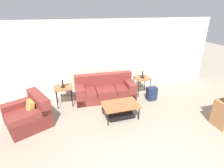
{
  "coord_description": "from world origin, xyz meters",
  "views": [
    {
      "loc": [
        -1.42,
        -1.51,
        2.91
      ],
      "look_at": [
        0.02,
        3.13,
        0.8
      ],
      "focal_mm": 28.0,
      "sensor_mm": 36.0,
      "label": 1
    }
  ],
  "objects_px": {
    "side_table_left": "(63,89)",
    "table_lamp_left": "(62,75)",
    "couch": "(105,90)",
    "table_lamp_right": "(143,67)",
    "armchair": "(29,115)",
    "coffee_table": "(120,108)",
    "backpack": "(152,94)",
    "side_table_right": "(142,79)"
  },
  "relations": [
    {
      "from": "couch",
      "to": "coffee_table",
      "type": "relative_size",
      "value": 2.02
    },
    {
      "from": "side_table_right",
      "to": "backpack",
      "type": "xyz_separation_m",
      "value": [
        0.13,
        -0.51,
        -0.35
      ]
    },
    {
      "from": "coffee_table",
      "to": "table_lamp_left",
      "type": "height_order",
      "value": "table_lamp_left"
    },
    {
      "from": "couch",
      "to": "backpack",
      "type": "bearing_deg",
      "value": -21.17
    },
    {
      "from": "table_lamp_right",
      "to": "backpack",
      "type": "xyz_separation_m",
      "value": [
        0.13,
        -0.51,
        -0.82
      ]
    },
    {
      "from": "backpack",
      "to": "side_table_left",
      "type": "bearing_deg",
      "value": 169.96
    },
    {
      "from": "side_table_left",
      "to": "table_lamp_left",
      "type": "height_order",
      "value": "table_lamp_left"
    },
    {
      "from": "coffee_table",
      "to": "table_lamp_right",
      "type": "relative_size",
      "value": 1.94
    },
    {
      "from": "side_table_left",
      "to": "table_lamp_left",
      "type": "xyz_separation_m",
      "value": [
        -0.0,
        0.0,
        0.47
      ]
    },
    {
      "from": "side_table_right",
      "to": "backpack",
      "type": "bearing_deg",
      "value": -75.46
    },
    {
      "from": "side_table_right",
      "to": "backpack",
      "type": "relative_size",
      "value": 1.41
    },
    {
      "from": "side_table_right",
      "to": "table_lamp_right",
      "type": "bearing_deg",
      "value": 53.13
    },
    {
      "from": "armchair",
      "to": "table_lamp_left",
      "type": "height_order",
      "value": "table_lamp_left"
    },
    {
      "from": "table_lamp_right",
      "to": "backpack",
      "type": "relative_size",
      "value": 1.17
    },
    {
      "from": "coffee_table",
      "to": "table_lamp_left",
      "type": "distance_m",
      "value": 2.05
    },
    {
      "from": "couch",
      "to": "backpack",
      "type": "distance_m",
      "value": 1.62
    },
    {
      "from": "side_table_right",
      "to": "table_lamp_left",
      "type": "height_order",
      "value": "table_lamp_left"
    },
    {
      "from": "couch",
      "to": "coffee_table",
      "type": "distance_m",
      "value": 1.28
    },
    {
      "from": "couch",
      "to": "side_table_right",
      "type": "height_order",
      "value": "couch"
    },
    {
      "from": "backpack",
      "to": "side_table_right",
      "type": "bearing_deg",
      "value": 104.54
    },
    {
      "from": "side_table_right",
      "to": "table_lamp_left",
      "type": "xyz_separation_m",
      "value": [
        -2.75,
        0.0,
        0.47
      ]
    },
    {
      "from": "armchair",
      "to": "side_table_right",
      "type": "xyz_separation_m",
      "value": [
        3.72,
        0.78,
        0.28
      ]
    },
    {
      "from": "side_table_left",
      "to": "table_lamp_left",
      "type": "bearing_deg",
      "value": 116.57
    },
    {
      "from": "table_lamp_left",
      "to": "table_lamp_right",
      "type": "xyz_separation_m",
      "value": [
        2.75,
        0.0,
        0.0
      ]
    },
    {
      "from": "coffee_table",
      "to": "side_table_left",
      "type": "xyz_separation_m",
      "value": [
        -1.49,
        1.21,
        0.25
      ]
    },
    {
      "from": "coffee_table",
      "to": "table_lamp_right",
      "type": "height_order",
      "value": "table_lamp_right"
    },
    {
      "from": "backpack",
      "to": "table_lamp_right",
      "type": "bearing_deg",
      "value": 104.54
    },
    {
      "from": "table_lamp_left",
      "to": "side_table_right",
      "type": "bearing_deg",
      "value": -0.0
    },
    {
      "from": "couch",
      "to": "table_lamp_right",
      "type": "relative_size",
      "value": 3.91
    },
    {
      "from": "side_table_left",
      "to": "table_lamp_right",
      "type": "xyz_separation_m",
      "value": [
        2.75,
        0.0,
        0.47
      ]
    },
    {
      "from": "armchair",
      "to": "table_lamp_right",
      "type": "xyz_separation_m",
      "value": [
        3.72,
        0.78,
        0.75
      ]
    },
    {
      "from": "couch",
      "to": "table_lamp_left",
      "type": "distance_m",
      "value": 1.56
    },
    {
      "from": "armchair",
      "to": "table_lamp_left",
      "type": "relative_size",
      "value": 2.65
    },
    {
      "from": "armchair",
      "to": "side_table_right",
      "type": "distance_m",
      "value": 3.81
    },
    {
      "from": "coffee_table",
      "to": "side_table_right",
      "type": "height_order",
      "value": "side_table_right"
    },
    {
      "from": "coffee_table",
      "to": "backpack",
      "type": "height_order",
      "value": "backpack"
    },
    {
      "from": "coffee_table",
      "to": "side_table_right",
      "type": "bearing_deg",
      "value": 43.81
    },
    {
      "from": "table_lamp_left",
      "to": "side_table_left",
      "type": "bearing_deg",
      "value": -63.43
    },
    {
      "from": "side_table_right",
      "to": "table_lamp_left",
      "type": "distance_m",
      "value": 2.79
    },
    {
      "from": "table_lamp_left",
      "to": "couch",
      "type": "bearing_deg",
      "value": 3.01
    },
    {
      "from": "table_lamp_right",
      "to": "side_table_right",
      "type": "bearing_deg",
      "value": -126.87
    },
    {
      "from": "armchair",
      "to": "coffee_table",
      "type": "xyz_separation_m",
      "value": [
        2.46,
        -0.43,
        0.03
      ]
    }
  ]
}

